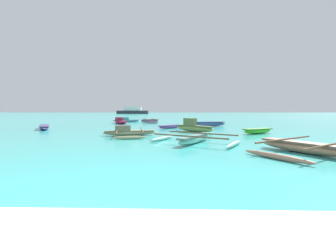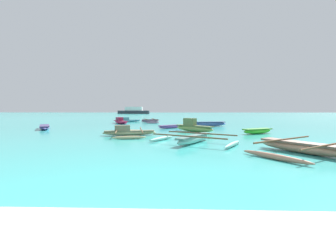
% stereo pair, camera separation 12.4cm
% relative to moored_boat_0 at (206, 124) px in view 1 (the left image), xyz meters
% --- Properties ---
extents(moored_boat_0, '(4.14, 1.38, 0.47)m').
position_rel_moored_boat_0_xyz_m(moored_boat_0, '(0.00, 0.00, 0.00)').
color(moored_boat_0, '#4662A9').
rests_on(moored_boat_0, ground_plane).
extents(moored_boat_1, '(2.71, 3.89, 0.76)m').
position_rel_moored_boat_0_xyz_m(moored_boat_1, '(-9.76, 4.03, 0.00)').
color(moored_boat_1, '#DC2159').
rests_on(moored_boat_1, ground_plane).
extents(moored_boat_2, '(2.37, 3.32, 0.34)m').
position_rel_moored_boat_0_xyz_m(moored_boat_2, '(-14.48, -3.70, -0.07)').
color(moored_boat_2, '#6C57A9').
rests_on(moored_boat_2, ground_plane).
extents(moored_boat_3, '(2.49, 1.71, 0.37)m').
position_rel_moored_boat_0_xyz_m(moored_boat_3, '(2.63, -6.79, -0.06)').
color(moored_boat_3, '#4ADA30').
rests_on(moored_boat_3, ground_plane).
extents(moored_boat_4, '(3.55, 4.52, 0.67)m').
position_rel_moored_boat_0_xyz_m(moored_boat_4, '(-6.26, -8.00, -0.04)').
color(moored_boat_4, tan).
rests_on(moored_boat_4, ground_plane).
extents(moored_boat_5, '(2.36, 2.05, 0.28)m').
position_rel_moored_boat_0_xyz_m(moored_boat_5, '(-3.59, -2.30, -0.10)').
color(moored_boat_5, '#9356B5').
rests_on(moored_boat_5, ground_plane).
extents(moored_boat_6, '(4.76, 4.09, 0.46)m').
position_rel_moored_boat_0_xyz_m(moored_boat_6, '(-2.19, -11.32, -0.05)').
color(moored_boat_6, '#7ABDB0').
rests_on(moored_boat_6, ground_plane).
extents(moored_boat_7, '(3.27, 1.95, 0.64)m').
position_rel_moored_boat_0_xyz_m(moored_boat_7, '(-9.56, 7.40, -0.03)').
color(moored_boat_7, '#69CAE5').
rests_on(moored_boat_7, ground_plane).
extents(moored_boat_8, '(2.93, 2.83, 1.03)m').
position_rel_moored_boat_0_xyz_m(moored_boat_8, '(-1.76, -5.51, 0.10)').
color(moored_boat_8, '#92AF5B').
rests_on(moored_boat_8, ground_plane).
extents(moored_boat_9, '(4.91, 4.49, 0.49)m').
position_rel_moored_boat_0_xyz_m(moored_boat_9, '(1.90, -13.88, -0.04)').
color(moored_boat_9, tan).
rests_on(moored_boat_9, ground_plane).
extents(moored_boat_10, '(2.67, 4.81, 0.47)m').
position_rel_moored_boat_0_xyz_m(moored_boat_10, '(-6.44, 6.54, -0.04)').
color(moored_boat_10, gray).
rests_on(moored_boat_10, ground_plane).
extents(distant_ferry, '(12.11, 2.66, 2.66)m').
position_rel_moored_boat_0_xyz_m(distant_ferry, '(-19.38, 64.51, 0.82)').
color(distant_ferry, '#2D333D').
rests_on(distant_ferry, ground_plane).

